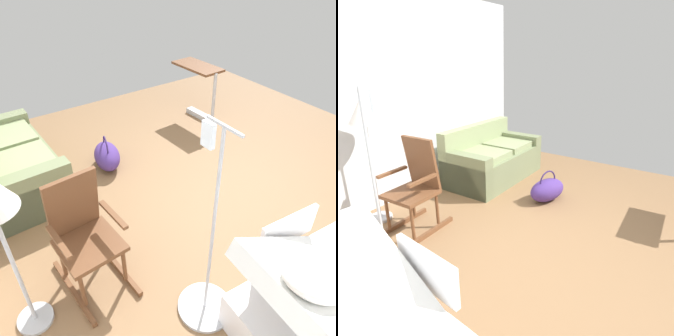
% 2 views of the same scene
% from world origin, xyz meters
% --- Properties ---
extents(ground_plane, '(6.30, 6.30, 0.00)m').
position_xyz_m(ground_plane, '(0.00, 0.00, 0.00)').
color(ground_plane, olive).
extents(couch, '(1.62, 0.89, 0.85)m').
position_xyz_m(couch, '(1.43, 1.76, 0.31)').
color(couch, '#737D57').
rests_on(couch, ground).
extents(rocking_chair, '(0.79, 0.53, 1.05)m').
position_xyz_m(rocking_chair, '(-0.28, 1.55, 0.50)').
color(rocking_chair, brown).
rests_on(rocking_chair, ground).
extents(overbed_table, '(0.85, 0.44, 0.84)m').
position_xyz_m(overbed_table, '(1.62, -1.23, 0.53)').
color(overbed_table, '#B2B5BA').
rests_on(overbed_table, ground).
extents(duffel_bag, '(0.63, 0.46, 0.43)m').
position_xyz_m(duffel_bag, '(1.19, 0.66, 0.15)').
color(duffel_bag, '#472D7A').
rests_on(duffel_bag, ground).
extents(iv_pole, '(0.44, 0.44, 1.69)m').
position_xyz_m(iv_pole, '(-1.09, 0.93, 0.25)').
color(iv_pole, '#B2B5BA').
rests_on(iv_pole, ground).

